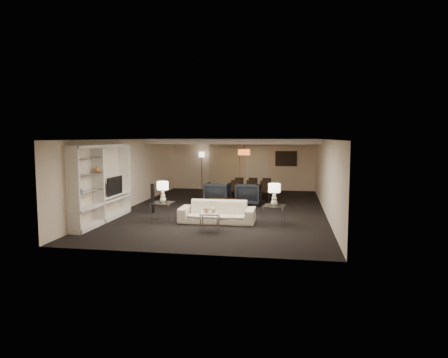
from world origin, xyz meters
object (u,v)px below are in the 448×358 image
side_table_left (163,212)px  marble_table (210,222)px  side_table_right (274,215)px  floor_lamp (202,171)px  table_lamp_right (274,195)px  vase_blue (79,190)px  chair_nl (235,191)px  chair_fl (239,187)px  vase_amber (97,169)px  chair_nr (265,191)px  television (112,186)px  armchair_left (217,193)px  chair_fm (253,187)px  armchair_right (249,194)px  floor_speaker (153,198)px  sofa (217,212)px  coffee_table (226,206)px  dining_table (252,192)px  chair_fr (267,187)px  chair_nm (250,191)px  pendant_light (244,152)px

side_table_left → marble_table: (1.70, -1.10, -0.03)m
side_table_right → floor_lamp: size_ratio=0.34×
table_lamp_right → vase_blue: 5.46m
chair_nl → chair_fl: size_ratio=1.00×
vase_amber → chair_nr: (4.64, 4.91, -1.22)m
television → chair_nl: television is taller
armchair_left → chair_fm: bearing=-115.4°
television → chair_fl: bearing=-32.8°
armchair_right → side_table_left: armchair_right is taller
chair_nr → floor_lamp: bearing=128.3°
side_table_right → floor_speaker: floor_speaker is taller
side_table_right → sofa: bearing=180.0°
sofa → vase_blue: (-3.47, -1.75, 0.82)m
coffee_table → television: television is taller
coffee_table → dining_table: bearing=80.0°
table_lamp_right → marble_table: size_ratio=1.24×
chair_fl → chair_fr: same height
television → vase_amber: vase_amber is taller
side_table_left → chair_fm: 5.94m
coffee_table → chair_nm: chair_nm is taller
television → chair_fr: 7.05m
marble_table → dining_table: size_ratio=0.32×
side_table_left → chair_nl: size_ratio=0.74×
chair_fm → dining_table: bearing=87.8°
coffee_table → armchair_left: (-0.60, 1.70, 0.20)m
chair_fl → chair_nr: bearing=127.1°
pendant_light → chair_fl: pendant_light is taller
side_table_right → television: 5.20m
marble_table → table_lamp_right: bearing=32.9°
vase_amber → chair_fr: 7.85m
side_table_left → sofa: bearing=0.0°
dining_table → chair_fr: chair_fr is taller
chair_fl → chair_fm: bearing=174.4°
vase_amber → side_table_left: bearing=22.4°
side_table_right → vase_blue: bearing=-161.3°
armchair_right → side_table_left: bearing=56.9°
dining_table → chair_fl: 0.90m
dining_table → chair_fl: chair_fl is taller
side_table_right → floor_lamp: (-3.83, 7.40, 0.64)m
sofa → chair_nm: bearing=81.7°
side_table_left → side_table_right: (3.40, 0.00, 0.00)m
armchair_right → chair_fl: armchair_right is taller
armchair_left → floor_lamp: floor_lamp is taller
sofa → dining_table: size_ratio=1.41×
pendant_light → chair_fr: 1.83m
television → chair_nl: bearing=-40.5°
chair_nl → chair_fr: 1.77m
chair_fm → chair_fr: bearing=177.8°
armchair_right → floor_speaker: bearing=35.5°
side_table_left → chair_fl: 5.73m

